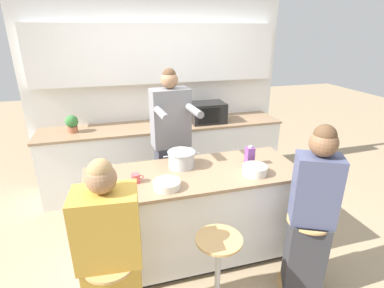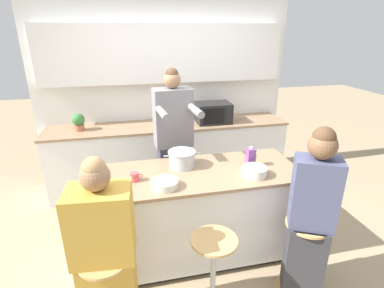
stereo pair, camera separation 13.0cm
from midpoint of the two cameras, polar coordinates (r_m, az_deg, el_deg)
ground_plane at (r=3.26m, az=1.53°, el=-19.96°), size 16.00×16.00×0.00m
wall_back at (r=4.22m, az=-4.30°, el=13.05°), size 3.50×0.22×2.70m
back_counter at (r=4.25m, az=-3.31°, el=-2.13°), size 3.25×0.61×0.92m
kitchen_island at (r=2.97m, az=1.61°, el=-13.24°), size 1.97×0.75×0.91m
bar_stool_center at (r=2.54m, az=5.61°, el=-23.38°), size 0.38×0.38×0.69m
bar_stool_rightmost at (r=2.85m, az=21.66°, el=-19.23°), size 0.38×0.38×0.69m
person_cooking at (r=3.26m, az=-2.34°, el=-1.50°), size 0.44×0.59×1.78m
person_wrapped_blanket at (r=2.26m, az=-14.47°, el=-20.12°), size 0.44×0.32×1.43m
person_seated_near at (r=2.64m, az=22.86°, el=-13.56°), size 0.40×0.37×1.51m
cooking_pot at (r=2.82m, az=-0.64°, el=-2.85°), size 0.35×0.26×0.15m
fruit_bowl at (r=2.49m, az=-3.72°, el=-7.60°), size 0.23×0.23×0.06m
mixing_bowl_steel at (r=2.74m, az=13.21°, el=-5.11°), size 0.22×0.22×0.08m
coffee_cup_near at (r=2.61m, az=-9.44°, el=-6.20°), size 0.11×0.08×0.08m
juice_carton at (r=2.89m, az=12.38°, el=-2.50°), size 0.07×0.07×0.20m
microwave at (r=4.15m, az=4.97°, el=5.96°), size 0.46×0.35×0.27m
potted_plant at (r=4.04m, az=-19.94°, el=4.06°), size 0.16×0.16×0.22m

